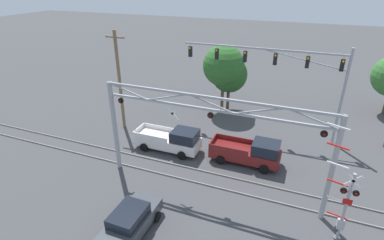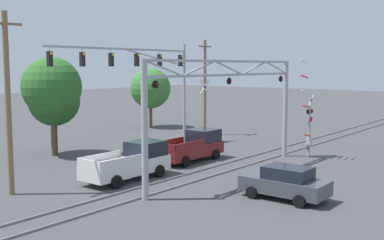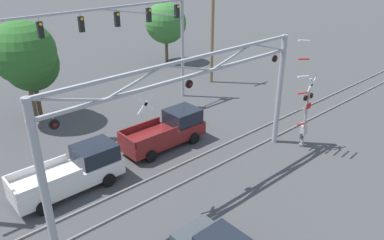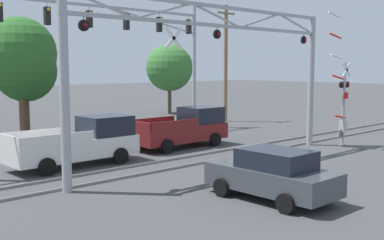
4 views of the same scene
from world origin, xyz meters
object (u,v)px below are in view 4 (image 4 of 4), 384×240
utility_pole_right (226,62)px  crossing_gantry (217,62)px  traffic_signal_span (145,37)px  background_tree_far_left_verge (25,71)px  crossing_signal_mast (342,102)px  background_tree_beyond_span (20,54)px  pickup_truck_lead (184,128)px  pickup_truck_following (81,142)px  background_tree_far_right_verge (169,68)px  sedan_waiting (273,174)px

utility_pole_right → crossing_gantry: bearing=-138.2°
traffic_signal_span → background_tree_far_left_verge: 7.40m
crossing_signal_mast → background_tree_beyond_span: 18.02m
background_tree_beyond_span → crossing_signal_mast: bearing=-53.3°
pickup_truck_lead → background_tree_beyond_span: bearing=118.5°
crossing_signal_mast → traffic_signal_span: traffic_signal_span is taller
crossing_gantry → background_tree_far_left_verge: (-2.40, 13.34, -0.43)m
crossing_signal_mast → background_tree_far_left_verge: size_ratio=1.18×
pickup_truck_following → utility_pole_right: utility_pole_right is taller
crossing_signal_mast → pickup_truck_following: 13.23m
crossing_signal_mast → utility_pole_right: bearing=70.9°
pickup_truck_following → crossing_signal_mast: bearing=-22.5°
crossing_gantry → background_tree_far_left_verge: size_ratio=2.52×
traffic_signal_span → background_tree_far_right_verge: size_ratio=2.24×
pickup_truck_lead → pickup_truck_following: same height
pickup_truck_following → background_tree_far_left_verge: bearing=78.3°
pickup_truck_lead → background_tree_far_left_verge: size_ratio=0.92×
pickup_truck_lead → pickup_truck_following: 6.30m
background_tree_beyond_span → sedan_waiting: bearing=-89.5°
background_tree_beyond_span → background_tree_far_right_verge: bearing=19.1°
background_tree_far_right_verge → crossing_gantry: bearing=-125.2°
crossing_signal_mast → utility_pole_right: size_ratio=0.78×
traffic_signal_span → background_tree_far_left_verge: bearing=149.5°
traffic_signal_span → background_tree_beyond_span: traffic_signal_span is taller
sedan_waiting → traffic_signal_span: bearing=66.5°
pickup_truck_lead → pickup_truck_following: bearing=-175.5°
traffic_signal_span → background_tree_beyond_span: 7.40m
crossing_gantry → background_tree_beyond_span: bearing=102.7°
pickup_truck_following → sedan_waiting: bearing=-79.3°
utility_pole_right → background_tree_beyond_span: bearing=171.6°
utility_pole_right → sedan_waiting: bearing=-133.0°
traffic_signal_span → background_tree_far_right_verge: (9.24, 8.63, -1.91)m
traffic_signal_span → background_tree_far_right_verge: bearing=43.1°
crossing_gantry → background_tree_far_left_verge: crossing_gantry is taller
pickup_truck_lead → background_tree_far_right_verge: background_tree_far_right_verge is taller
crossing_gantry → pickup_truck_following: (-4.42, 3.60, -3.35)m
sedan_waiting → background_tree_far_right_verge: size_ratio=0.68×
utility_pole_right → background_tree_beyond_span: size_ratio=1.24×
pickup_truck_following → background_tree_far_left_verge: 10.36m
background_tree_far_left_verge → crossing_signal_mast: bearing=-55.5°
crossing_gantry → utility_pole_right: bearing=41.8°
crossing_signal_mast → background_tree_far_right_verge: (5.21, 19.81, 1.72)m
background_tree_beyond_span → background_tree_far_right_verge: (15.86, 5.50, -0.84)m
utility_pole_right → background_tree_far_right_verge: utility_pole_right is taller
utility_pole_right → background_tree_far_left_verge: (-14.35, 2.67, -0.60)m
utility_pole_right → pickup_truck_following: bearing=-156.6°
sedan_waiting → crossing_signal_mast: bearing=19.4°
pickup_truck_lead → sedan_waiting: 10.32m
crossing_gantry → traffic_signal_span: bearing=69.1°
background_tree_far_left_verge → background_tree_far_right_verge: size_ratio=0.94×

